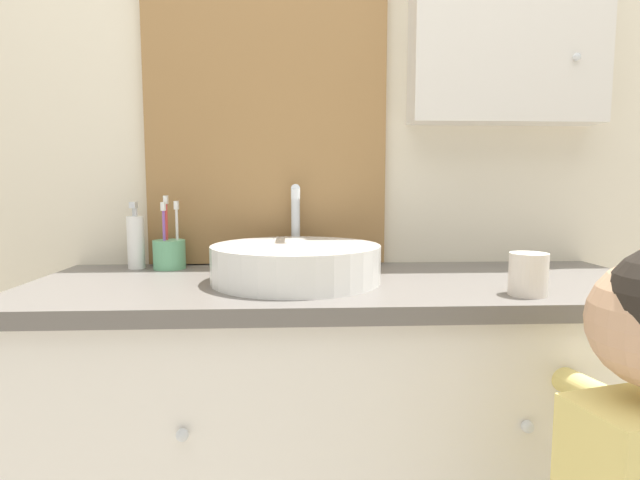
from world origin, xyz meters
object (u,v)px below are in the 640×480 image
(sink_basin, at_px, (297,261))
(drinking_cup, at_px, (528,274))
(soap_dispenser, at_px, (136,241))
(toothbrush_holder, at_px, (169,253))

(sink_basin, xyz_separation_m, drinking_cup, (0.46, -0.17, -0.00))
(soap_dispenser, bearing_deg, drinking_cup, -22.79)
(toothbrush_holder, relative_size, drinking_cup, 2.26)
(sink_basin, xyz_separation_m, soap_dispenser, (-0.43, 0.20, 0.03))
(soap_dispenser, bearing_deg, toothbrush_holder, -6.05)
(toothbrush_holder, relative_size, soap_dispenser, 1.09)
(soap_dispenser, bearing_deg, sink_basin, -25.15)
(drinking_cup, bearing_deg, sink_basin, 159.46)
(sink_basin, distance_m, drinking_cup, 0.49)
(drinking_cup, bearing_deg, soap_dispenser, 157.21)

